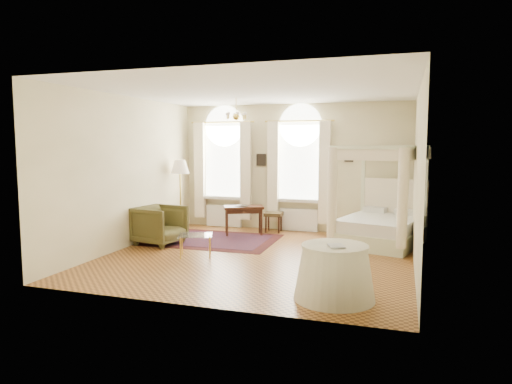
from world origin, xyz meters
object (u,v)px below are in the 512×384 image
Objects in this scene: coffee_table at (196,237)px; canopy_bed at (380,222)px; nightstand at (399,227)px; armchair at (160,225)px; side_table at (334,272)px; stool at (274,216)px; writing_desk at (244,210)px; floor_lamp at (180,171)px.

canopy_bed is at bearing 33.55° from coffee_table.
armchair reaches higher than nightstand.
nightstand is 4.88m from side_table.
coffee_table is (-0.79, -3.00, -0.02)m from stool.
stool is at bearing -33.43° from armchair.
writing_desk is (-3.71, -0.71, 0.34)m from nightstand.
side_table is (4.29, -2.48, -0.04)m from armchair.
canopy_bed is at bearing -116.91° from nightstand.
writing_desk is (-3.29, 0.11, 0.11)m from canopy_bed.
floor_lamp is (-2.31, -0.69, 1.16)m from stool.
armchair is 1.23× the size of coffee_table.
coffee_table is (-3.47, -2.30, -0.10)m from canopy_bed.
writing_desk is at bearing -136.30° from stool.
nightstand is at bearing -56.17° from armchair.
coffee_table is (-0.18, -2.41, -0.21)m from writing_desk.
writing_desk is 1.95m from floor_lamp.
coffee_table is 3.47m from side_table.
stool reaches higher than coffee_table.
coffee_table is at bearing -146.45° from canopy_bed.
floor_lamp is 1.57× the size of side_table.
writing_desk is 2.13× the size of stool.
stool is 0.53× the size of armchair.
writing_desk is at bearing -32.13° from armchair.
nightstand is at bearing 10.77° from writing_desk.
canopy_bed is 1.30× the size of floor_lamp.
armchair reaches higher than coffee_table.
writing_desk reaches higher than nightstand.
stool is 3.10m from coffee_table.
armchair is at bearing -131.68° from writing_desk.
coffee_table is at bearing -94.20° from writing_desk.
side_table is (-0.44, -3.99, -0.11)m from canopy_bed.
writing_desk is 0.59× the size of floor_lamp.
stool is at bearing 43.70° from writing_desk.
armchair is (-1.44, -1.62, -0.18)m from writing_desk.
floor_lamp is (-5.40, -0.81, 1.31)m from nightstand.
armchair is at bearing -162.34° from canopy_bed.
floor_lamp is at bearing 19.07° from armchair.
armchair is at bearing 147.80° from coffee_table.
floor_lamp is at bearing -176.49° from writing_desk.
canopy_bed is 4.28× the size of nightstand.
writing_desk is 0.92× the size of side_table.
canopy_bed is 4.72× the size of stool.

